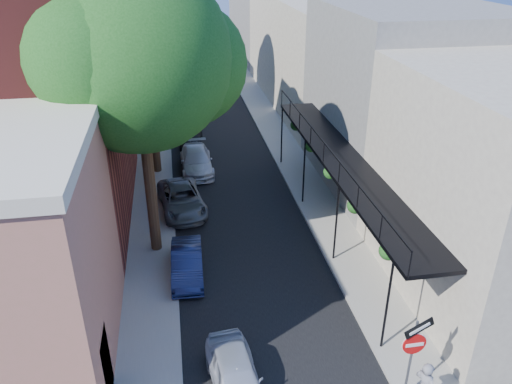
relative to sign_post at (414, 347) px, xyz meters
name	(u,v)px	position (x,y,z in m)	size (l,w,h in m)	color
road_surface	(208,106)	(-3.16, 29.03, -2.03)	(6.00, 64.00, 0.01)	black
sidewalk_left	(156,108)	(-7.16, 29.03, -1.98)	(2.00, 64.00, 0.12)	gray
sidewalk_right	(258,103)	(0.84, 29.03, -1.98)	(2.00, 64.00, 0.12)	gray
buildings_left	(72,49)	(-12.46, 27.79, 2.90)	(10.10, 59.10, 12.00)	#B66E5D
buildings_right	(323,46)	(5.83, 28.51, 2.39)	(9.80, 55.00, 10.00)	beige
sign_post	(414,347)	(0.00, 0.00, 0.00)	(0.89, 0.17, 2.99)	#595B60
oak_near	(150,60)	(-6.53, 9.29, 5.84)	(7.48, 6.80, 11.42)	#382816
oak_mid	(153,43)	(-6.58, 17.26, 5.02)	(6.60, 6.00, 10.20)	#382816
parked_car_a	(236,377)	(-4.66, 1.13, -1.45)	(1.39, 3.46, 1.18)	#B0B6C3
parked_car_b	(187,263)	(-5.76, 7.03, -1.48)	(1.18, 3.37, 1.11)	#151D44
parked_car_c	(182,199)	(-5.76, 12.35, -1.45)	(1.96, 4.25, 1.18)	#575B5F
parked_car_d	(196,161)	(-4.77, 16.89, -1.42)	(1.72, 4.24, 1.23)	silver
parked_car_e	(191,136)	(-4.85, 21.02, -1.45)	(1.37, 3.42, 1.16)	black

